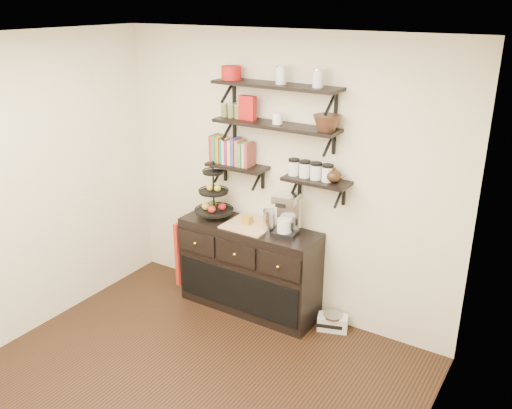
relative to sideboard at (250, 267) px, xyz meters
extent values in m
plane|color=black|center=(0.22, -1.51, -0.45)|extent=(3.50, 3.50, 0.00)
cube|color=white|center=(0.22, -1.51, 2.25)|extent=(3.50, 3.50, 0.02)
cube|color=beige|center=(0.22, 0.24, 0.90)|extent=(3.50, 0.02, 2.70)
cube|color=beige|center=(-1.53, -1.51, 0.90)|extent=(0.02, 3.50, 2.70)
cube|color=beige|center=(1.97, -1.51, 0.90)|extent=(0.02, 3.50, 2.70)
cube|color=black|center=(0.22, 0.10, 1.78)|extent=(1.20, 0.27, 0.03)
cube|color=black|center=(-0.30, 0.22, 1.67)|extent=(0.02, 0.03, 0.20)
cube|color=black|center=(0.74, 0.22, 1.67)|extent=(0.02, 0.03, 0.20)
cube|color=black|center=(0.22, 0.10, 1.43)|extent=(1.20, 0.27, 0.03)
cube|color=black|center=(-0.30, 0.22, 1.32)|extent=(0.02, 0.03, 0.20)
cube|color=black|center=(0.74, 0.22, 1.32)|extent=(0.02, 0.03, 0.20)
cube|color=black|center=(-0.20, 0.11, 0.98)|extent=(0.60, 0.25, 0.03)
cube|color=black|center=(-0.42, 0.22, 0.87)|extent=(0.02, 0.03, 0.20)
cube|color=black|center=(0.02, 0.22, 0.87)|extent=(0.03, 0.03, 0.20)
cube|color=black|center=(0.64, 0.11, 0.98)|extent=(0.60, 0.25, 0.03)
cube|color=black|center=(0.42, 0.22, 0.87)|extent=(0.03, 0.03, 0.20)
cube|color=black|center=(0.86, 0.22, 0.87)|extent=(0.02, 0.03, 0.20)
cube|color=#AE1C1E|center=(-0.46, 0.12, 1.10)|extent=(0.02, 0.15, 0.20)
cube|color=#248357|center=(-0.43, 0.12, 1.12)|extent=(0.03, 0.15, 0.24)
cube|color=#C77217|center=(-0.39, 0.12, 1.10)|extent=(0.04, 0.15, 0.21)
cube|color=#0D6E83|center=(-0.36, 0.12, 1.12)|extent=(0.03, 0.15, 0.25)
cube|color=beige|center=(-0.32, 0.12, 1.11)|extent=(0.03, 0.15, 0.22)
cube|color=#841B61|center=(-0.28, 0.12, 1.13)|extent=(0.04, 0.15, 0.26)
cube|color=yellow|center=(-0.24, 0.12, 1.11)|extent=(0.03, 0.15, 0.23)
cube|color=#363C85|center=(-0.21, 0.12, 1.10)|extent=(0.03, 0.15, 0.20)
cube|color=#BE5E41|center=(-0.17, 0.12, 1.12)|extent=(0.04, 0.15, 0.24)
cube|color=#438B48|center=(-0.13, 0.12, 1.10)|extent=(0.03, 0.15, 0.21)
cube|color=#C8B497|center=(-0.09, 0.12, 1.12)|extent=(0.03, 0.15, 0.25)
cube|color=brown|center=(-0.06, 0.12, 1.11)|extent=(0.02, 0.15, 0.22)
cylinder|color=silver|center=(0.41, 0.12, 1.06)|extent=(0.10, 0.10, 0.13)
cylinder|color=silver|center=(0.52, 0.12, 1.06)|extent=(0.10, 0.10, 0.13)
cylinder|color=silver|center=(0.63, 0.12, 1.06)|extent=(0.10, 0.10, 0.13)
cylinder|color=silver|center=(0.74, 0.12, 1.06)|extent=(0.10, 0.10, 0.13)
cube|color=black|center=(0.00, 0.00, 0.00)|extent=(1.40, 0.45, 0.90)
cube|color=tan|center=(0.00, 0.00, 0.46)|extent=(0.45, 0.41, 0.02)
sphere|color=gold|center=(-0.47, -0.25, 0.25)|extent=(0.04, 0.04, 0.04)
sphere|color=gold|center=(0.00, -0.25, 0.25)|extent=(0.04, 0.04, 0.04)
sphere|color=gold|center=(0.47, -0.25, 0.25)|extent=(0.04, 0.04, 0.04)
cylinder|color=black|center=(-0.42, 0.00, 0.72)|extent=(0.02, 0.02, 0.55)
cylinder|color=black|center=(-0.42, 0.00, 0.51)|extent=(0.38, 0.38, 0.01)
cylinder|color=black|center=(-0.42, 0.00, 0.71)|extent=(0.29, 0.29, 0.02)
cylinder|color=black|center=(-0.42, 0.00, 0.91)|extent=(0.20, 0.20, 0.02)
sphere|color=#B21914|center=(-0.35, 0.04, 0.56)|extent=(0.08, 0.08, 0.08)
sphere|color=gold|center=(-0.46, 0.00, 0.75)|extent=(0.07, 0.07, 0.07)
cube|color=olive|center=(-0.02, 0.00, 0.50)|extent=(0.08, 0.08, 0.08)
cube|color=black|center=(0.39, 0.00, 0.47)|extent=(0.24, 0.23, 0.04)
cube|color=silver|center=(0.39, 0.07, 0.63)|extent=(0.22, 0.11, 0.33)
cube|color=silver|center=(0.39, 0.00, 0.81)|extent=(0.24, 0.23, 0.07)
cylinder|color=silver|center=(0.39, -0.02, 0.55)|extent=(0.16, 0.16, 0.13)
cylinder|color=silver|center=(0.23, -0.02, 0.56)|extent=(0.11, 0.11, 0.22)
cube|color=#9E1B11|center=(-0.73, -0.10, 0.04)|extent=(0.04, 0.29, 0.69)
cube|color=silver|center=(0.88, 0.08, -0.38)|extent=(0.31, 0.22, 0.15)
cylinder|color=silver|center=(0.88, 0.08, -0.29)|extent=(0.24, 0.24, 0.02)
cube|color=black|center=(0.88, 0.01, -0.38)|extent=(0.23, 0.09, 0.04)
cube|color=#A41412|center=(-0.08, 0.10, 1.56)|extent=(0.16, 0.07, 0.22)
cylinder|color=white|center=(0.24, 0.10, 1.50)|extent=(0.09, 0.09, 0.10)
cylinder|color=#A41412|center=(-0.25, 0.10, 1.86)|extent=(0.18, 0.18, 0.12)
camera|label=1|loc=(2.59, -4.00, 2.50)|focal=38.00mm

